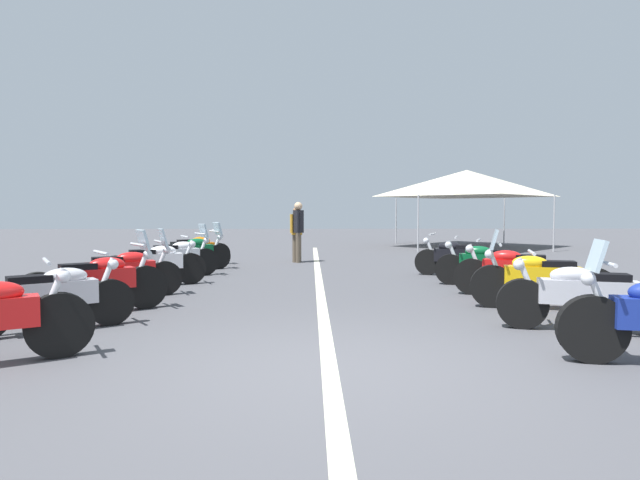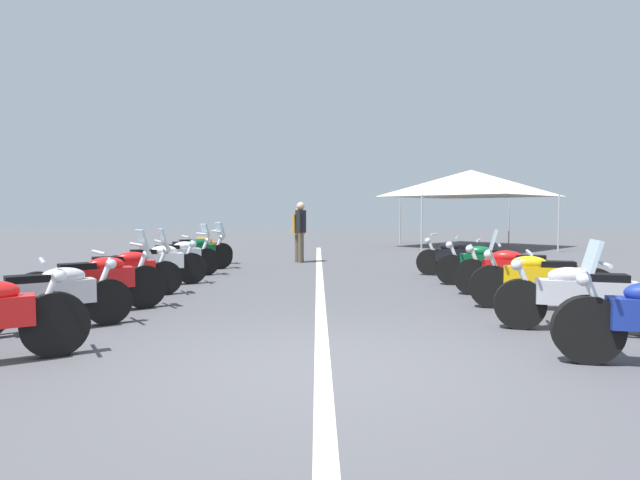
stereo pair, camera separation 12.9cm
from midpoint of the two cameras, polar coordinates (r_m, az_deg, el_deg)
name	(u,v)px [view 2 (the right image)]	position (r m, az deg, el deg)	size (l,w,h in m)	color
ground_plane	(323,369)	(5.19, 1.03, -13.71)	(80.00, 80.00, 0.00)	#4C4C51
lane_centre_stripe	(320,286)	(10.73, 0.33, -4.91)	(22.13, 0.16, 0.01)	beige
motorcycle_left_row_1	(50,296)	(7.43, -26.56, -5.39)	(1.31, 1.73, 0.98)	black
motorcycle_left_row_2	(96,281)	(8.45, -22.53, -4.10)	(1.36, 1.82, 1.22)	black
motorcycle_left_row_3	(123,271)	(9.81, -20.01, -3.18)	(1.11, 1.91, 1.19)	black
motorcycle_left_row_4	(156,263)	(11.14, -16.89, -2.40)	(1.09, 1.93, 1.00)	black
motorcycle_left_row_5	(178,257)	(12.49, -14.67, -1.75)	(1.24, 1.76, 1.21)	black
motorcycle_left_row_6	(193,252)	(13.79, -13.20, -1.26)	(1.30, 1.89, 1.21)	black
motorcycle_left_row_7	(198,249)	(15.09, -12.70, -0.93)	(1.10, 1.85, 1.19)	black
motorcycle_right_row_1	(584,296)	(7.36, 26.91, -5.38)	(0.92, 2.10, 1.00)	black
motorcycle_right_row_2	(540,279)	(8.74, 22.89, -3.88)	(0.89, 2.07, 1.22)	black
motorcycle_right_row_3	(516,271)	(9.90, 20.65, -3.13)	(1.02, 2.06, 1.01)	black
motorcycle_right_row_4	(487,264)	(11.15, 17.85, -2.43)	(0.92, 2.01, 0.99)	black
motorcycle_right_row_5	(458,257)	(12.62, 14.89, -1.78)	(1.02, 1.85, 0.98)	black
bystander_0	(299,230)	(15.62, -2.00, 1.10)	(0.42, 0.39, 1.63)	brown
bystander_1	(301,227)	(15.52, -1.84, 1.42)	(0.53, 0.32, 1.77)	brown
event_tent	(471,183)	(22.92, 16.06, 5.87)	(5.60, 5.60, 3.20)	beige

